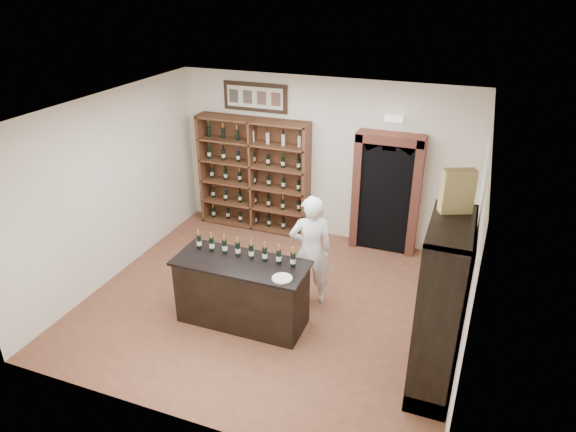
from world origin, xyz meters
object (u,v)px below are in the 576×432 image
object	(u,v)px
shopkeeper	(311,251)
wine_crate	(457,191)
tasting_counter	(242,293)
wine_shelf	(254,174)
counter_bottle_0	(199,242)
side_cabinet	(439,334)

from	to	relation	value
shopkeeper	wine_crate	bearing A→B (deg)	133.13
tasting_counter	wine_shelf	bearing A→B (deg)	110.56
tasting_counter	shopkeeper	xyz separation A→B (m)	(0.75, 0.83, 0.39)
counter_bottle_0	shopkeeper	bearing A→B (deg)	25.42
tasting_counter	side_cabinet	size ratio (longest dim) A/B	0.85
counter_bottle_0	shopkeeper	size ratio (longest dim) A/B	0.17
wine_shelf	wine_crate	size ratio (longest dim) A/B	4.42
wine_shelf	counter_bottle_0	size ratio (longest dim) A/B	7.33
wine_crate	shopkeeper	bearing A→B (deg)	133.54
shopkeeper	wine_shelf	bearing A→B (deg)	-72.35
counter_bottle_0	side_cabinet	distance (m)	3.49
shopkeeper	wine_crate	xyz separation A→B (m)	(1.93, -0.83, 1.57)
shopkeeper	wine_crate	size ratio (longest dim) A/B	3.55
wine_crate	wine_shelf	bearing A→B (deg)	118.96
tasting_counter	counter_bottle_0	size ratio (longest dim) A/B	6.27
counter_bottle_0	wine_crate	distance (m)	3.65
side_cabinet	wine_crate	size ratio (longest dim) A/B	4.42
side_cabinet	shopkeeper	size ratio (longest dim) A/B	1.25
wine_shelf	counter_bottle_0	distance (m)	2.82
wine_shelf	counter_bottle_0	xyz separation A→B (m)	(0.38, -2.80, 0.01)
counter_bottle_0	wine_crate	size ratio (longest dim) A/B	0.60
wine_shelf	side_cabinet	bearing A→B (deg)	-40.21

